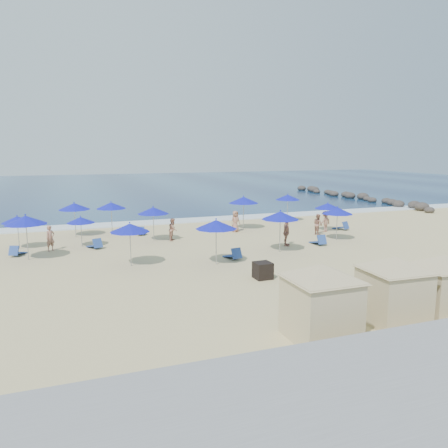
{
  "coord_description": "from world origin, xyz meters",
  "views": [
    {
      "loc": [
        -10.94,
        -21.52,
        6.23
      ],
      "look_at": [
        -1.89,
        3.0,
        1.79
      ],
      "focal_mm": 35.0,
      "sensor_mm": 36.0,
      "label": 1
    }
  ],
  "objects_px": {
    "umbrella_2": "(81,220)",
    "umbrella_5": "(153,211)",
    "trash_bin": "(263,270)",
    "beachgoer_4": "(235,221)",
    "umbrella_10": "(328,206)",
    "rock_jetty": "(354,196)",
    "umbrella_6": "(216,224)",
    "beachgoer_0": "(50,238)",
    "cabana_2": "(442,277)",
    "umbrella_3": "(130,228)",
    "beachgoer_5": "(318,224)",
    "umbrella_11": "(338,211)",
    "umbrella_8": "(280,215)",
    "umbrella_0": "(17,220)",
    "umbrella_12": "(74,206)",
    "umbrella_1": "(26,220)",
    "umbrella_9": "(288,197)",
    "beachgoer_3": "(325,221)",
    "cabana_0": "(321,292)",
    "umbrella_7": "(243,200)",
    "beachgoer_2": "(286,232)",
    "umbrella_4": "(111,206)",
    "beachgoer_1": "(173,229)",
    "cabana_1": "(394,281)"
  },
  "relations": [
    {
      "from": "umbrella_5",
      "to": "beachgoer_5",
      "type": "bearing_deg",
      "value": -9.07
    },
    {
      "from": "rock_jetty",
      "to": "umbrella_8",
      "type": "relative_size",
      "value": 10.15
    },
    {
      "from": "umbrella_11",
      "to": "beachgoer_3",
      "type": "bearing_deg",
      "value": 70.79
    },
    {
      "from": "umbrella_7",
      "to": "beachgoer_4",
      "type": "xyz_separation_m",
      "value": [
        -0.99,
        -0.79,
        -1.52
      ]
    },
    {
      "from": "rock_jetty",
      "to": "cabana_1",
      "type": "bearing_deg",
      "value": -124.9
    },
    {
      "from": "umbrella_6",
      "to": "beachgoer_4",
      "type": "height_order",
      "value": "umbrella_6"
    },
    {
      "from": "umbrella_3",
      "to": "umbrella_10",
      "type": "height_order",
      "value": "umbrella_3"
    },
    {
      "from": "rock_jetty",
      "to": "trash_bin",
      "type": "xyz_separation_m",
      "value": [
        -26.01,
        -27.69,
        0.04
      ]
    },
    {
      "from": "beachgoer_2",
      "to": "umbrella_3",
      "type": "bearing_deg",
      "value": 132.53
    },
    {
      "from": "beachgoer_4",
      "to": "umbrella_10",
      "type": "bearing_deg",
      "value": -30.97
    },
    {
      "from": "umbrella_9",
      "to": "beachgoer_0",
      "type": "xyz_separation_m",
      "value": [
        -19.4,
        -5.12,
        -1.32
      ]
    },
    {
      "from": "beachgoer_0",
      "to": "beachgoer_4",
      "type": "xyz_separation_m",
      "value": [
        13.2,
        1.97,
        0.01
      ]
    },
    {
      "from": "umbrella_5",
      "to": "umbrella_9",
      "type": "height_order",
      "value": "umbrella_5"
    },
    {
      "from": "umbrella_0",
      "to": "umbrella_5",
      "type": "relative_size",
      "value": 0.89
    },
    {
      "from": "beachgoer_5",
      "to": "umbrella_8",
      "type": "bearing_deg",
      "value": 126.57
    },
    {
      "from": "umbrella_4",
      "to": "beachgoer_1",
      "type": "height_order",
      "value": "umbrella_4"
    },
    {
      "from": "cabana_2",
      "to": "umbrella_5",
      "type": "height_order",
      "value": "cabana_2"
    },
    {
      "from": "beachgoer_4",
      "to": "umbrella_12",
      "type": "bearing_deg",
      "value": 156.4
    },
    {
      "from": "umbrella_10",
      "to": "beachgoer_4",
      "type": "height_order",
      "value": "umbrella_10"
    },
    {
      "from": "umbrella_2",
      "to": "beachgoer_3",
      "type": "distance_m",
      "value": 17.89
    },
    {
      "from": "umbrella_2",
      "to": "umbrella_5",
      "type": "xyz_separation_m",
      "value": [
        4.76,
        0.25,
        0.36
      ]
    },
    {
      "from": "beachgoer_5",
      "to": "cabana_0",
      "type": "bearing_deg",
      "value": 147.24
    },
    {
      "from": "umbrella_12",
      "to": "umbrella_3",
      "type": "bearing_deg",
      "value": -75.12
    },
    {
      "from": "beachgoer_0",
      "to": "beachgoer_5",
      "type": "xyz_separation_m",
      "value": [
        18.53,
        -1.2,
        -0.02
      ]
    },
    {
      "from": "umbrella_8",
      "to": "umbrella_11",
      "type": "relative_size",
      "value": 1.1
    },
    {
      "from": "umbrella_0",
      "to": "umbrella_9",
      "type": "bearing_deg",
      "value": 10.21
    },
    {
      "from": "umbrella_1",
      "to": "umbrella_5",
      "type": "relative_size",
      "value": 1.08
    },
    {
      "from": "umbrella_1",
      "to": "beachgoer_2",
      "type": "height_order",
      "value": "umbrella_1"
    },
    {
      "from": "umbrella_0",
      "to": "umbrella_4",
      "type": "bearing_deg",
      "value": 26.19
    },
    {
      "from": "umbrella_2",
      "to": "umbrella_9",
      "type": "bearing_deg",
      "value": 14.92
    },
    {
      "from": "cabana_2",
      "to": "umbrella_7",
      "type": "bearing_deg",
      "value": 90.04
    },
    {
      "from": "umbrella_11",
      "to": "umbrella_6",
      "type": "bearing_deg",
      "value": -161.96
    },
    {
      "from": "rock_jetty",
      "to": "umbrella_5",
      "type": "xyz_separation_m",
      "value": [
        -29.26,
        -17.0,
        1.77
      ]
    },
    {
      "from": "trash_bin",
      "to": "beachgoer_5",
      "type": "distance_m",
      "value": 12.34
    },
    {
      "from": "beachgoer_5",
      "to": "umbrella_12",
      "type": "bearing_deg",
      "value": 71.36
    },
    {
      "from": "umbrella_3",
      "to": "umbrella_11",
      "type": "relative_size",
      "value": 1.02
    },
    {
      "from": "rock_jetty",
      "to": "umbrella_10",
      "type": "bearing_deg",
      "value": -131.57
    },
    {
      "from": "umbrella_0",
      "to": "umbrella_5",
      "type": "xyz_separation_m",
      "value": [
        8.54,
        -0.59,
        0.24
      ]
    },
    {
      "from": "beachgoer_3",
      "to": "umbrella_4",
      "type": "bearing_deg",
      "value": -33.21
    },
    {
      "from": "umbrella_7",
      "to": "umbrella_9",
      "type": "distance_m",
      "value": 5.72
    },
    {
      "from": "rock_jetty",
      "to": "beachgoer_3",
      "type": "bearing_deg",
      "value": -131.87
    },
    {
      "from": "cabana_2",
      "to": "umbrella_10",
      "type": "distance_m",
      "value": 17.35
    },
    {
      "from": "umbrella_7",
      "to": "umbrella_1",
      "type": "bearing_deg",
      "value": -162.85
    },
    {
      "from": "cabana_0",
      "to": "umbrella_8",
      "type": "bearing_deg",
      "value": 68.67
    },
    {
      "from": "trash_bin",
      "to": "umbrella_5",
      "type": "distance_m",
      "value": 11.31
    },
    {
      "from": "umbrella_6",
      "to": "beachgoer_0",
      "type": "height_order",
      "value": "umbrella_6"
    },
    {
      "from": "beachgoer_3",
      "to": "cabana_0",
      "type": "bearing_deg",
      "value": 39.86
    },
    {
      "from": "umbrella_11",
      "to": "beachgoer_4",
      "type": "relative_size",
      "value": 1.47
    },
    {
      "from": "umbrella_11",
      "to": "rock_jetty",
      "type": "bearing_deg",
      "value": 50.78
    },
    {
      "from": "umbrella_5",
      "to": "cabana_0",
      "type": "bearing_deg",
      "value": -83.22
    }
  ]
}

